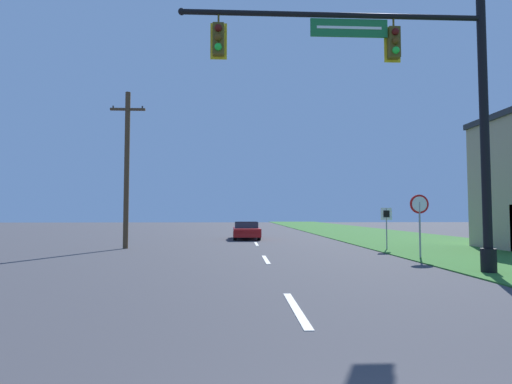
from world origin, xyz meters
TOP-DOWN VIEW (x-y plane):
  - grass_verge_right at (10.50, 30.00)m, footprint 10.00×110.00m
  - road_center_line at (0.00, 22.00)m, footprint 0.16×34.80m
  - signal_mast at (4.19, 10.16)m, footprint 9.51×0.47m
  - car_ahead at (-0.50, 26.69)m, footprint 1.90×4.41m
  - stop_sign at (6.16, 14.12)m, footprint 0.76×0.07m
  - route_sign_post at (6.25, 17.91)m, footprint 0.55×0.06m
  - utility_pole_near at (-6.83, 19.25)m, footprint 1.80×0.26m

SIDE VIEW (x-z plane):
  - road_center_line at x=0.00m, z-range 0.00..0.01m
  - grass_verge_right at x=10.50m, z-range 0.00..0.04m
  - car_ahead at x=-0.50m, z-range 0.01..1.20m
  - route_sign_post at x=6.25m, z-range 0.51..2.54m
  - stop_sign at x=6.16m, z-range 0.61..3.12m
  - utility_pole_near at x=-6.83m, z-range 0.15..8.25m
  - signal_mast at x=4.19m, z-range 0.98..9.62m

